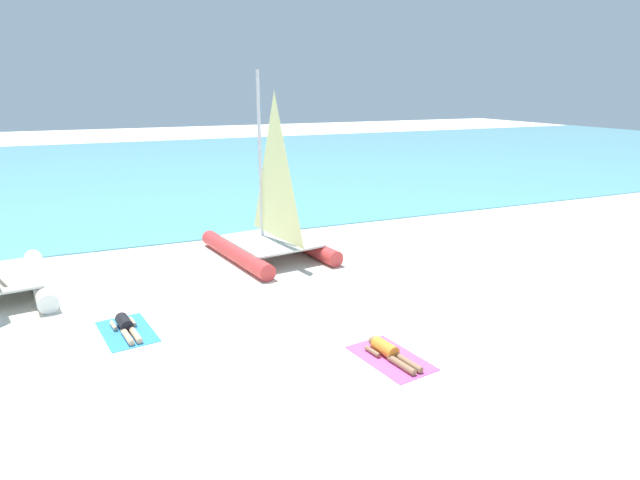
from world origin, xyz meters
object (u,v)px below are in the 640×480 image
object	(u,v)px
sunbather_left	(126,326)
towel_right	(391,358)
towel_left	(127,332)
sailboat_red	(270,231)
sunbather_right	(389,352)

from	to	relation	value
sunbather_left	towel_right	xyz separation A→B (m)	(5.09, -3.70, -0.13)
sunbather_left	towel_right	world-z (taller)	sunbather_left
towel_right	sunbather_left	bearing A→B (deg)	144.01
towel_left	sunbather_left	xyz separation A→B (m)	(-0.01, 0.07, 0.13)
sailboat_red	sunbather_right	world-z (taller)	sailboat_red
towel_left	towel_right	size ratio (longest dim) A/B	1.00
towel_left	sunbather_right	bearing A→B (deg)	-35.12
sunbather_left	towel_right	distance (m)	6.29
towel_left	sunbather_right	distance (m)	6.20
towel_left	towel_right	world-z (taller)	same
towel_right	sunbather_right	world-z (taller)	sunbather_right
sailboat_red	towel_right	distance (m)	7.95
sailboat_red	towel_left	distance (m)	6.65
sunbather_left	towel_left	bearing A→B (deg)	-90.00
sailboat_red	sunbather_right	distance (m)	7.87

